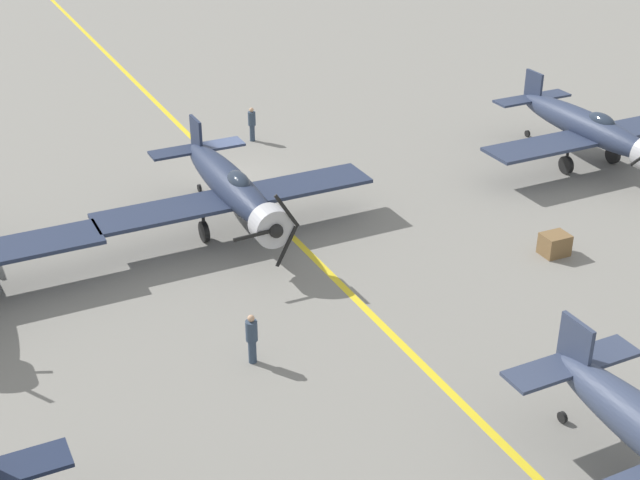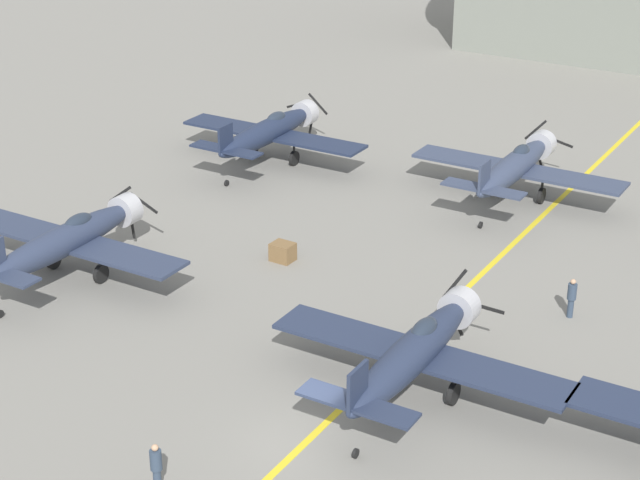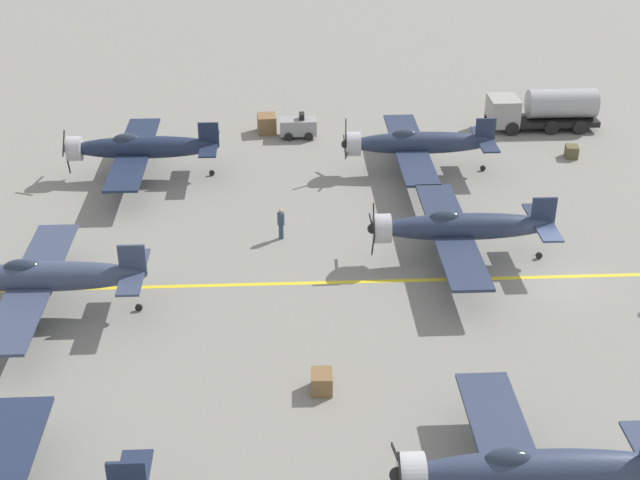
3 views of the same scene
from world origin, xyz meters
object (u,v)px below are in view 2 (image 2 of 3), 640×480
airplane_far_center (515,166)px  airplane_mid_left (69,239)px  airplane_far_left (270,131)px  airplane_mid_center (415,352)px  ground_crew_inspecting (156,466)px  supply_crate_mid_lane (283,252)px  ground_crew_walking (572,296)px

airplane_far_center → airplane_mid_left: size_ratio=1.00×
airplane_far_left → airplane_mid_center: size_ratio=1.00×
airplane_far_left → airplane_mid_left: (0.69, -18.07, 0.00)m
airplane_mid_center → airplane_far_center: bearing=98.1°
airplane_mid_center → ground_crew_inspecting: bearing=-119.7°
airplane_far_left → airplane_mid_center: 27.02m
airplane_mid_left → supply_crate_mid_lane: airplane_mid_left is taller
supply_crate_mid_lane → ground_crew_walking: bearing=6.4°
supply_crate_mid_lane → airplane_far_center: bearing=62.9°
airplane_mid_center → ground_crew_inspecting: 10.76m
airplane_mid_left → ground_crew_walking: bearing=25.9°
ground_crew_walking → airplane_mid_left: bearing=-158.8°
airplane_far_center → supply_crate_mid_lane: bearing=-114.2°
airplane_mid_left → ground_crew_inspecting: bearing=-33.2°
airplane_mid_center → airplane_mid_left: (-18.43, 1.02, 0.00)m
airplane_far_left → ground_crew_inspecting: airplane_far_left is taller
airplane_far_left → airplane_mid_left: bearing=-105.6°
airplane_mid_center → airplane_far_center: (-4.20, 20.97, 0.00)m
airplane_mid_center → supply_crate_mid_lane: bearing=141.3°
ground_crew_inspecting → ground_crew_walking: bearing=67.6°
airplane_far_center → supply_crate_mid_lane: size_ratio=11.04×
supply_crate_mid_lane → airplane_mid_center: bearing=-35.4°
airplane_far_left → ground_crew_walking: 24.21m
airplane_mid_center → ground_crew_walking: 9.88m
ground_crew_inspecting → airplane_mid_center: bearing=63.5°
airplane_mid_left → ground_crew_inspecting: (13.65, -10.61, -1.00)m
ground_crew_inspecting → airplane_far_left: bearing=116.6°
airplane_far_center → airplane_mid_left: (-14.23, -19.95, 0.00)m
airplane_mid_center → airplane_far_left: bearing=131.8°
airplane_mid_center → airplane_mid_left: same height
ground_crew_walking → ground_crew_inspecting: size_ratio=0.99×
ground_crew_inspecting → supply_crate_mid_lane: size_ratio=1.71×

